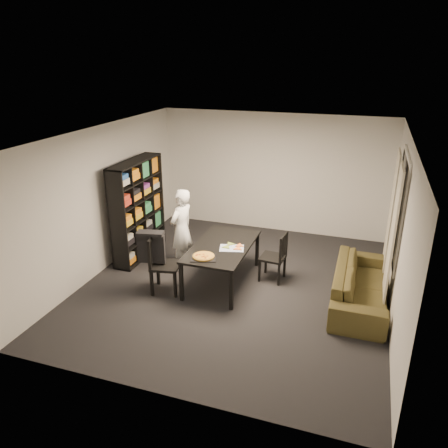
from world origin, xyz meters
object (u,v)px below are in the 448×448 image
(pepperoni_pizza, at_px, (204,256))
(sofa, at_px, (361,285))
(dining_table, at_px, (222,248))
(chair_left, at_px, (160,260))
(bookshelf, at_px, (138,209))
(baking_tray, at_px, (203,258))
(person, at_px, (182,230))
(chair_right, at_px, (278,254))

(pepperoni_pizza, relative_size, sofa, 0.17)
(dining_table, bearing_deg, chair_left, -145.55)
(bookshelf, relative_size, baking_tray, 4.75)
(dining_table, height_order, person, person)
(baking_tray, relative_size, sofa, 0.19)
(dining_table, relative_size, chair_left, 1.71)
(dining_table, distance_m, person, 0.93)
(sofa, bearing_deg, person, 85.97)
(chair_left, relative_size, pepperoni_pizza, 2.81)
(pepperoni_pizza, height_order, sofa, pepperoni_pizza)
(chair_right, bearing_deg, person, -82.56)
(dining_table, height_order, baking_tray, baking_tray)
(bookshelf, xyz_separation_m, chair_left, (1.01, -1.15, -0.39))
(chair_right, distance_m, person, 1.79)
(dining_table, distance_m, pepperoni_pizza, 0.57)
(dining_table, xyz_separation_m, chair_right, (0.89, 0.37, -0.14))
(bookshelf, xyz_separation_m, person, (1.02, -0.25, -0.19))
(chair_right, xyz_separation_m, person, (-1.77, -0.07, 0.26))
(chair_left, relative_size, baking_tray, 2.46)
(bookshelf, height_order, dining_table, bookshelf)
(person, relative_size, baking_tray, 3.80)
(chair_left, relative_size, sofa, 0.47)
(dining_table, bearing_deg, pepperoni_pizza, -102.83)
(dining_table, distance_m, chair_right, 0.97)
(sofa, bearing_deg, pepperoni_pizza, 104.33)
(bookshelf, xyz_separation_m, baking_tray, (1.77, -1.11, -0.24))
(dining_table, bearing_deg, person, 161.53)
(baking_tray, bearing_deg, bookshelf, 147.92)
(bookshelf, bearing_deg, sofa, -6.46)
(person, bearing_deg, dining_table, 86.54)
(person, relative_size, pepperoni_pizza, 4.34)
(chair_right, height_order, person, person)
(bookshelf, distance_m, chair_left, 1.58)
(chair_left, relative_size, person, 0.65)
(person, xyz_separation_m, pepperoni_pizza, (0.75, -0.85, -0.03))
(baking_tray, relative_size, pepperoni_pizza, 1.14)
(dining_table, distance_m, baking_tray, 0.58)
(dining_table, height_order, pepperoni_pizza, pepperoni_pizza)
(person, distance_m, sofa, 3.23)
(chair_right, bearing_deg, sofa, 83.11)
(bookshelf, height_order, sofa, bookshelf)
(dining_table, relative_size, person, 1.11)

